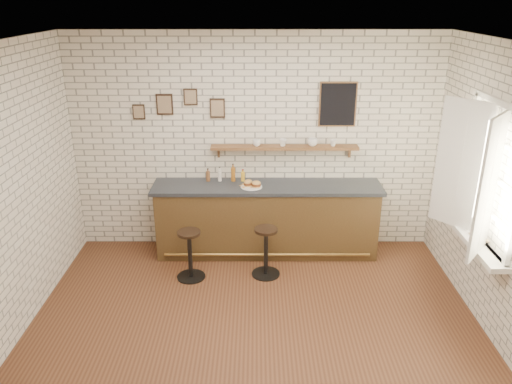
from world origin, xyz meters
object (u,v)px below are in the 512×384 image
(bitters_bottle_brown, at_px, (208,176))
(shelf_cup_c, at_px, (313,142))
(shelf_cup_b, at_px, (283,143))
(sandwich_plate, at_px, (251,187))
(book_lower, at_px, (473,238))
(bar_counter, at_px, (267,219))
(bar_stool_right, at_px, (266,250))
(bitters_bottle_white, at_px, (220,175))
(bar_stool_left, at_px, (190,253))
(bitters_bottle_amber, at_px, (233,174))
(shelf_cup_d, at_px, (333,143))
(shelf_cup_a, at_px, (257,143))
(ciabatta_sandwich, at_px, (252,183))
(book_upper, at_px, (473,236))
(condiment_bottle_yellow, at_px, (243,176))

(bitters_bottle_brown, bearing_deg, shelf_cup_c, 1.56)
(bitters_bottle_brown, bearing_deg, shelf_cup_b, 2.17)
(sandwich_plate, height_order, book_lower, sandwich_plate)
(bar_counter, bearing_deg, bar_stool_right, -92.04)
(shelf_cup_b, bearing_deg, sandwich_plate, 161.05)
(shelf_cup_b, xyz_separation_m, shelf_cup_c, (0.40, 0.00, 0.00))
(shelf_cup_c, bearing_deg, bar_stool_right, 175.59)
(sandwich_plate, xyz_separation_m, bitters_bottle_white, (-0.44, 0.24, 0.08))
(bitters_bottle_white, xyz_separation_m, bar_stool_left, (-0.34, -0.86, -0.74))
(bitters_bottle_white, height_order, book_lower, bitters_bottle_white)
(bar_stool_right, bearing_deg, bitters_bottle_brown, 134.88)
(bitters_bottle_amber, height_order, shelf_cup_d, shelf_cup_d)
(shelf_cup_a, bearing_deg, bitters_bottle_amber, 172.63)
(ciabatta_sandwich, relative_size, bitters_bottle_white, 1.27)
(ciabatta_sandwich, relative_size, bitters_bottle_brown, 1.42)
(bar_counter, relative_size, shelf_cup_c, 23.37)
(shelf_cup_d, bearing_deg, shelf_cup_a, -179.47)
(bitters_bottle_amber, xyz_separation_m, bar_stool_left, (-0.53, -0.86, -0.76))
(ciabatta_sandwich, xyz_separation_m, book_upper, (2.42, -1.34, -0.10))
(condiment_bottle_yellow, distance_m, shelf_cup_c, 1.06)
(bar_counter, height_order, bitters_bottle_amber, bitters_bottle_amber)
(bar_stool_right, distance_m, book_upper, 2.45)
(shelf_cup_a, xyz_separation_m, book_lower, (2.36, -1.62, -0.60))
(bitters_bottle_white, xyz_separation_m, bitters_bottle_amber, (0.18, 0.00, 0.02))
(book_upper, bearing_deg, shelf_cup_d, 148.52)
(bar_counter, bearing_deg, shelf_cup_c, 18.12)
(bar_stool_right, relative_size, shelf_cup_d, 7.25)
(bitters_bottle_amber, distance_m, book_lower, 3.12)
(shelf_cup_b, height_order, book_upper, shelf_cup_b)
(sandwich_plate, height_order, bitters_bottle_brown, bitters_bottle_brown)
(bitters_bottle_amber, bearing_deg, condiment_bottle_yellow, -0.00)
(bar_counter, xyz_separation_m, bitters_bottle_brown, (-0.81, 0.16, 0.58))
(sandwich_plate, distance_m, shelf_cup_c, 1.02)
(bar_stool_right, height_order, book_lower, book_lower)
(bitters_bottle_brown, bearing_deg, shelf_cup_a, 3.32)
(bitters_bottle_brown, bearing_deg, bar_stool_left, -101.71)
(bitters_bottle_white, height_order, shelf_cup_c, shelf_cup_c)
(bitters_bottle_white, distance_m, book_upper, 3.27)
(book_lower, bearing_deg, bar_stool_right, 158.03)
(bitters_bottle_brown, xyz_separation_m, shelf_cup_c, (1.42, 0.04, 0.47))
(bitters_bottle_amber, bearing_deg, bitters_bottle_brown, -180.00)
(condiment_bottle_yellow, height_order, shelf_cup_a, shelf_cup_a)
(bar_stool_left, xyz_separation_m, shelf_cup_a, (0.85, 0.90, 1.19))
(bitters_bottle_amber, relative_size, shelf_cup_c, 1.87)
(bar_stool_right, height_order, shelf_cup_b, shelf_cup_b)
(bitters_bottle_amber, distance_m, bar_stool_right, 1.18)
(bar_counter, relative_size, book_upper, 13.65)
(shelf_cup_b, bearing_deg, bar_stool_left, 164.80)
(shelf_cup_a, bearing_deg, book_lower, -48.77)
(sandwich_plate, distance_m, condiment_bottle_yellow, 0.27)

